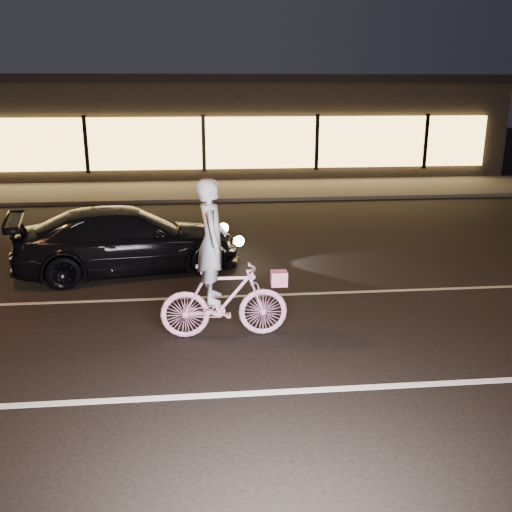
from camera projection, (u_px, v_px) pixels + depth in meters
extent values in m
plane|color=black|center=(219.00, 344.00, 8.59)|extent=(90.00, 90.00, 0.00)
cube|color=silver|center=(223.00, 395.00, 7.16)|extent=(60.00, 0.12, 0.01)
cube|color=gray|center=(215.00, 297.00, 10.50)|extent=(60.00, 0.10, 0.01)
cube|color=#383533|center=(205.00, 191.00, 20.97)|extent=(30.00, 4.00, 0.12)
cube|color=black|center=(202.00, 126.00, 26.14)|extent=(25.00, 8.00, 4.00)
cube|color=black|center=(201.00, 79.00, 25.56)|extent=(25.40, 8.40, 0.30)
cube|color=#FEBD58|center=(204.00, 143.00, 22.35)|extent=(23.00, 0.15, 2.00)
cube|color=black|center=(86.00, 145.00, 21.84)|extent=(0.15, 0.08, 2.20)
cube|color=black|center=(204.00, 143.00, 22.27)|extent=(0.15, 0.08, 2.20)
cube|color=black|center=(317.00, 142.00, 22.70)|extent=(0.15, 0.08, 2.20)
cube|color=black|center=(426.00, 141.00, 23.14)|extent=(0.15, 0.08, 2.20)
imported|color=#F442A7|center=(224.00, 301.00, 8.69)|extent=(1.96, 0.55, 1.18)
imported|color=white|center=(212.00, 241.00, 8.41)|extent=(0.44, 0.67, 1.85)
cube|color=#D54B81|center=(279.00, 278.00, 8.68)|extent=(0.25, 0.20, 0.22)
imported|color=black|center=(128.00, 240.00, 11.84)|extent=(4.92, 2.83, 1.34)
sphere|color=#FFF2BF|center=(224.00, 228.00, 13.08)|extent=(0.22, 0.22, 0.22)
sphere|color=#FFF2BF|center=(239.00, 241.00, 11.95)|extent=(0.22, 0.22, 0.22)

